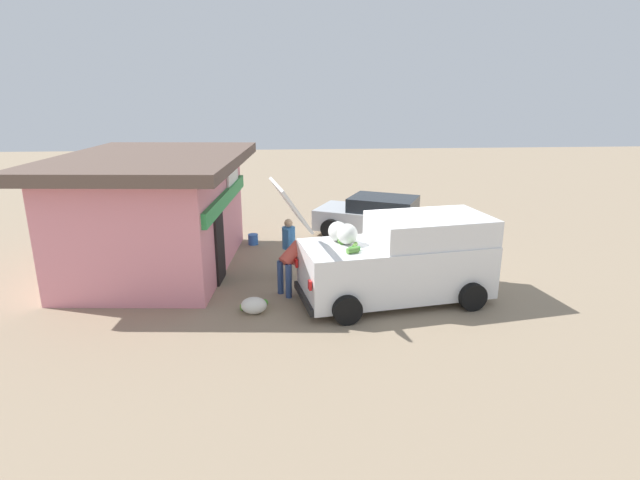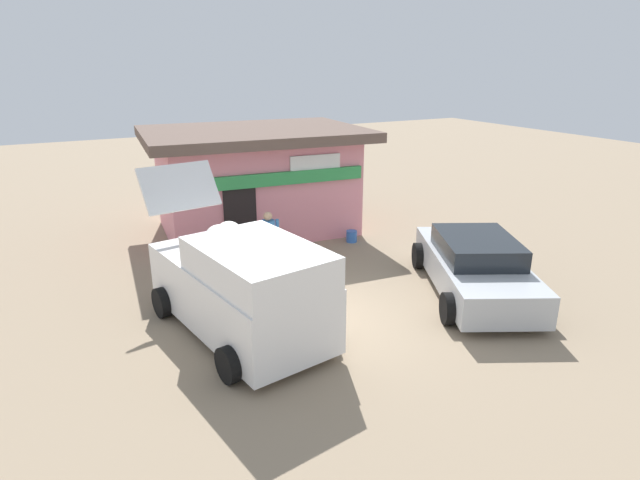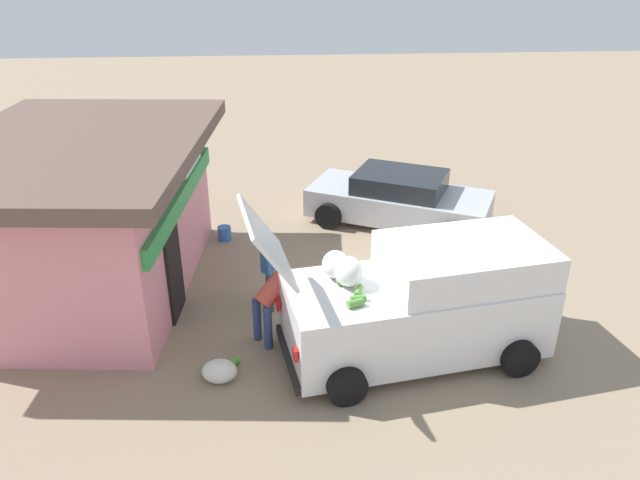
# 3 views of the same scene
# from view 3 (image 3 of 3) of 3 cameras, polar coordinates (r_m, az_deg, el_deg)

# --- Properties ---
(ground_plane) EXTENTS (60.00, 60.00, 0.00)m
(ground_plane) POSITION_cam_3_polar(r_m,az_deg,el_deg) (12.01, 8.42, -6.45)
(ground_plane) COLOR gray
(storefront_bar) EXTENTS (6.86, 5.23, 3.14)m
(storefront_bar) POSITION_cam_3_polar(r_m,az_deg,el_deg) (12.76, -21.15, 2.29)
(storefront_bar) COLOR pink
(storefront_bar) RESTS_ON ground_plane
(delivery_van) EXTENTS (2.78, 5.19, 2.91)m
(delivery_van) POSITION_cam_3_polar(r_m,az_deg,el_deg) (10.38, 9.68, -5.72)
(delivery_van) COLOR white
(delivery_van) RESTS_ON ground_plane
(parked_sedan) EXTENTS (3.60, 4.80, 1.34)m
(parked_sedan) POSITION_cam_3_polar(r_m,az_deg,el_deg) (15.34, 7.45, 3.82)
(parked_sedan) COLOR #B2B7BC
(parked_sedan) RESTS_ON ground_plane
(vendor_standing) EXTENTS (0.57, 0.35, 1.60)m
(vendor_standing) POSITION_cam_3_polar(r_m,az_deg,el_deg) (11.55, -4.81, -2.35)
(vendor_standing) COLOR #4C4C51
(vendor_standing) RESTS_ON ground_plane
(customer_bending) EXTENTS (0.73, 0.75, 1.36)m
(customer_bending) POSITION_cam_3_polar(r_m,az_deg,el_deg) (10.64, -4.59, -5.54)
(customer_bending) COLOR navy
(customer_bending) RESTS_ON ground_plane
(unloaded_banana_pile) EXTENTS (0.72, 0.64, 0.38)m
(unloaded_banana_pile) POSITION_cam_3_polar(r_m,az_deg,el_deg) (10.20, -9.40, -12.03)
(unloaded_banana_pile) COLOR silver
(unloaded_banana_pile) RESTS_ON ground_plane
(paint_bucket) EXTENTS (0.32, 0.32, 0.34)m
(paint_bucket) POSITION_cam_3_polar(r_m,az_deg,el_deg) (14.68, -8.99, 0.63)
(paint_bucket) COLOR blue
(paint_bucket) RESTS_ON ground_plane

